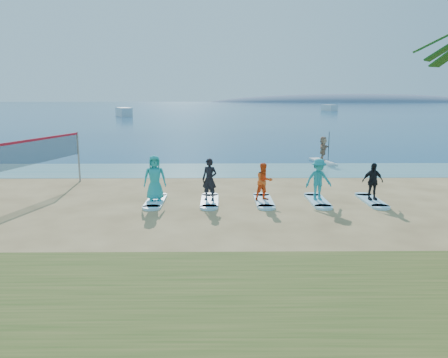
{
  "coord_description": "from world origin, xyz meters",
  "views": [
    {
      "loc": [
        -0.93,
        -14.48,
        4.24
      ],
      "look_at": [
        -0.75,
        2.0,
        1.1
      ],
      "focal_mm": 35.0,
      "sensor_mm": 36.0,
      "label": 1
    }
  ],
  "objects_px": {
    "surfboard_1": "(210,201)",
    "boat_offshore_a": "(124,116)",
    "boat_offshore_b": "(329,111)",
    "student_3": "(318,179)",
    "surfboard_3": "(318,201)",
    "paddleboard": "(323,162)",
    "student_0": "(155,178)",
    "surfboard_2": "(264,201)",
    "student_2": "(264,182)",
    "surfboard_4": "(371,201)",
    "student_1": "(209,179)",
    "student_4": "(373,181)",
    "paddleboarder": "(323,149)",
    "surfboard_0": "(155,201)",
    "volleyball_net": "(16,156)"
  },
  "relations": [
    {
      "from": "paddleboard",
      "to": "boat_offshore_a",
      "type": "height_order",
      "value": "boat_offshore_a"
    },
    {
      "from": "boat_offshore_b",
      "to": "surfboard_3",
      "type": "relative_size",
      "value": 2.87
    },
    {
      "from": "surfboard_1",
      "to": "student_2",
      "type": "height_order",
      "value": "student_2"
    },
    {
      "from": "paddleboard",
      "to": "student_0",
      "type": "height_order",
      "value": "student_0"
    },
    {
      "from": "surfboard_2",
      "to": "surfboard_4",
      "type": "xyz_separation_m",
      "value": [
        4.4,
        0.0,
        0.0
      ]
    },
    {
      "from": "surfboard_1",
      "to": "student_1",
      "type": "bearing_deg",
      "value": 0.0
    },
    {
      "from": "paddleboarder",
      "to": "student_1",
      "type": "bearing_deg",
      "value": 171.05
    },
    {
      "from": "volleyball_net",
      "to": "student_1",
      "type": "bearing_deg",
      "value": -0.68
    },
    {
      "from": "volleyball_net",
      "to": "paddleboarder",
      "type": "distance_m",
      "value": 18.2
    },
    {
      "from": "volleyball_net",
      "to": "student_0",
      "type": "height_order",
      "value": "volleyball_net"
    },
    {
      "from": "surfboard_3",
      "to": "student_4",
      "type": "xyz_separation_m",
      "value": [
        2.2,
        0.0,
        0.8
      ]
    },
    {
      "from": "boat_offshore_b",
      "to": "surfboard_1",
      "type": "distance_m",
      "value": 114.71
    },
    {
      "from": "surfboard_1",
      "to": "surfboard_3",
      "type": "height_order",
      "value": "same"
    },
    {
      "from": "boat_offshore_b",
      "to": "student_3",
      "type": "bearing_deg",
      "value": -117.39
    },
    {
      "from": "paddleboarder",
      "to": "student_1",
      "type": "distance_m",
      "value": 12.78
    },
    {
      "from": "paddleboarder",
      "to": "surfboard_2",
      "type": "bearing_deg",
      "value": -179.96
    },
    {
      "from": "paddleboard",
      "to": "volleyball_net",
      "type": "bearing_deg",
      "value": -154.94
    },
    {
      "from": "volleyball_net",
      "to": "boat_offshore_a",
      "type": "distance_m",
      "value": 77.18
    },
    {
      "from": "paddleboard",
      "to": "student_2",
      "type": "distance_m",
      "value": 11.73
    },
    {
      "from": "boat_offshore_b",
      "to": "surfboard_1",
      "type": "xyz_separation_m",
      "value": [
        -32.29,
        -110.07,
        0.04
      ]
    },
    {
      "from": "surfboard_4",
      "to": "student_3",
      "type": "bearing_deg",
      "value": 180.0
    },
    {
      "from": "boat_offshore_b",
      "to": "surfboard_2",
      "type": "bearing_deg",
      "value": -118.46
    },
    {
      "from": "boat_offshore_a",
      "to": "surfboard_4",
      "type": "relative_size",
      "value": 3.14
    },
    {
      "from": "surfboard_1",
      "to": "surfboard_3",
      "type": "relative_size",
      "value": 1.0
    },
    {
      "from": "paddleboard",
      "to": "surfboard_4",
      "type": "relative_size",
      "value": 1.36
    },
    {
      "from": "surfboard_4",
      "to": "student_0",
      "type": "bearing_deg",
      "value": 180.0
    },
    {
      "from": "paddleboarder",
      "to": "surfboard_0",
      "type": "xyz_separation_m",
      "value": [
        -9.29,
        -10.63,
        -0.86
      ]
    },
    {
      "from": "paddleboarder",
      "to": "student_4",
      "type": "distance_m",
      "value": 10.64
    },
    {
      "from": "student_1",
      "to": "surfboard_1",
      "type": "bearing_deg",
      "value": 0.0
    },
    {
      "from": "student_1",
      "to": "surfboard_3",
      "type": "relative_size",
      "value": 0.77
    },
    {
      "from": "volleyball_net",
      "to": "student_0",
      "type": "xyz_separation_m",
      "value": [
        5.52,
        -0.09,
        -0.9
      ]
    },
    {
      "from": "student_1",
      "to": "student_0",
      "type": "bearing_deg",
      "value": -158.23
    },
    {
      "from": "boat_offshore_a",
      "to": "student_0",
      "type": "xyz_separation_m",
      "value": [
        17.57,
        -76.31,
        1.01
      ]
    },
    {
      "from": "paddleboarder",
      "to": "student_2",
      "type": "distance_m",
      "value": 11.7
    },
    {
      "from": "surfboard_2",
      "to": "paddleboarder",
      "type": "bearing_deg",
      "value": 65.28
    },
    {
      "from": "paddleboarder",
      "to": "student_3",
      "type": "xyz_separation_m",
      "value": [
        -2.69,
        -10.63,
        0.03
      ]
    },
    {
      "from": "student_0",
      "to": "student_3",
      "type": "height_order",
      "value": "student_0"
    },
    {
      "from": "volleyball_net",
      "to": "surfboard_4",
      "type": "xyz_separation_m",
      "value": [
        14.32,
        -0.09,
        -1.86
      ]
    },
    {
      "from": "paddleboard",
      "to": "surfboard_0",
      "type": "distance_m",
      "value": 14.12
    },
    {
      "from": "surfboard_0",
      "to": "surfboard_2",
      "type": "bearing_deg",
      "value": 0.0
    },
    {
      "from": "surfboard_0",
      "to": "student_3",
      "type": "height_order",
      "value": "student_3"
    },
    {
      "from": "surfboard_4",
      "to": "student_2",
      "type": "bearing_deg",
      "value": 180.0
    },
    {
      "from": "boat_offshore_b",
      "to": "surfboard_3",
      "type": "height_order",
      "value": "boat_offshore_b"
    },
    {
      "from": "student_2",
      "to": "boat_offshore_a",
      "type": "bearing_deg",
      "value": 86.63
    },
    {
      "from": "volleyball_net",
      "to": "student_3",
      "type": "xyz_separation_m",
      "value": [
        12.12,
        -0.09,
        -0.97
      ]
    },
    {
      "from": "paddleboard",
      "to": "paddleboarder",
      "type": "distance_m",
      "value": 0.84
    },
    {
      "from": "volleyball_net",
      "to": "student_4",
      "type": "relative_size",
      "value": 5.85
    },
    {
      "from": "volleyball_net",
      "to": "boat_offshore_a",
      "type": "xyz_separation_m",
      "value": [
        -12.05,
        76.21,
        -1.9
      ]
    },
    {
      "from": "surfboard_1",
      "to": "boat_offshore_a",
      "type": "bearing_deg",
      "value": 104.52
    },
    {
      "from": "surfboard_0",
      "to": "surfboard_3",
      "type": "xyz_separation_m",
      "value": [
        6.6,
        0.0,
        0.0
      ]
    }
  ]
}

